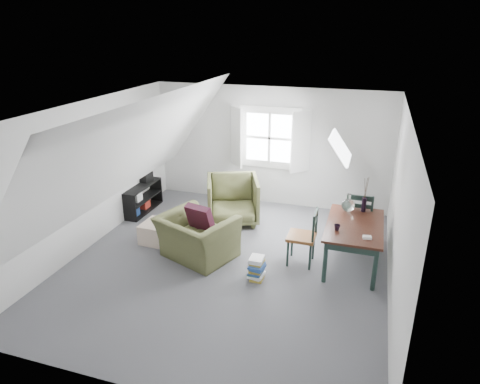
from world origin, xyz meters
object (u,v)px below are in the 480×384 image
(dining_chair_near, at_px, (304,236))
(magazine_stack, at_px, (257,268))
(ottoman, at_px, (158,232))
(dining_chair_far, at_px, (359,217))
(dining_table, at_px, (354,229))
(armchair_far, at_px, (233,221))
(armchair_near, at_px, (198,257))
(media_shelf, at_px, (141,200))

(dining_chair_near, distance_m, magazine_stack, 0.95)
(ottoman, xyz_separation_m, dining_chair_far, (3.41, 1.00, 0.34))
(dining_table, xyz_separation_m, magazine_stack, (-1.35, -0.88, -0.45))
(armchair_far, relative_size, dining_table, 0.69)
(dining_table, relative_size, magazine_stack, 4.05)
(armchair_near, relative_size, dining_chair_far, 1.16)
(armchair_near, bearing_deg, dining_table, -146.46)
(dining_chair_far, bearing_deg, dining_table, 95.96)
(media_shelf, bearing_deg, armchair_near, -33.85)
(armchair_near, bearing_deg, media_shelf, -15.46)
(media_shelf, distance_m, magazine_stack, 3.45)
(dining_chair_far, distance_m, media_shelf, 4.39)
(media_shelf, relative_size, magazine_stack, 3.12)
(armchair_near, height_order, media_shelf, media_shelf)
(media_shelf, bearing_deg, magazine_stack, -27.20)
(dining_chair_far, xyz_separation_m, media_shelf, (-4.38, 0.08, -0.26))
(armchair_far, bearing_deg, dining_table, -44.01)
(ottoman, distance_m, media_shelf, 1.46)
(dining_table, bearing_deg, dining_chair_far, 84.19)
(armchair_far, distance_m, dining_chair_far, 2.47)
(dining_chair_near, bearing_deg, armchair_far, -122.39)
(armchair_near, xyz_separation_m, dining_table, (2.47, 0.54, 0.63))
(magazine_stack, bearing_deg, dining_chair_near, 49.08)
(armchair_near, xyz_separation_m, media_shelf, (-1.86, 1.39, 0.26))
(magazine_stack, bearing_deg, ottoman, 162.24)
(dining_chair_near, bearing_deg, armchair_near, -74.68)
(armchair_far, xyz_separation_m, dining_chair_far, (2.41, -0.21, 0.51))
(magazine_stack, bearing_deg, dining_table, 32.94)
(armchair_far, relative_size, dining_chair_far, 1.01)
(dining_table, height_order, dining_chair_far, dining_chair_far)
(ottoman, bearing_deg, dining_table, 3.93)
(armchair_far, xyz_separation_m, media_shelf, (-1.97, -0.13, 0.26))
(dining_chair_near, height_order, media_shelf, dining_chair_near)
(armchair_far, bearing_deg, ottoman, -150.84)
(armchair_far, distance_m, ottoman, 1.59)
(armchair_near, height_order, ottoman, armchair_near)
(dining_chair_far, relative_size, magazine_stack, 2.76)
(armchair_far, height_order, dining_table, dining_table)
(dining_table, xyz_separation_m, dining_chair_far, (0.05, 0.77, -0.11))
(ottoman, relative_size, dining_chair_far, 0.54)
(armchair_far, relative_size, dining_chair_near, 1.06)
(armchair_far, height_order, magazine_stack, armchair_far)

